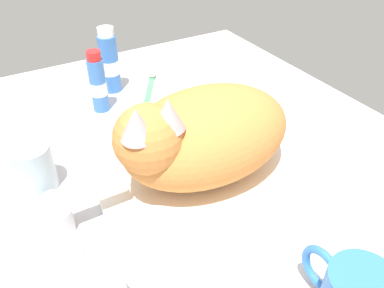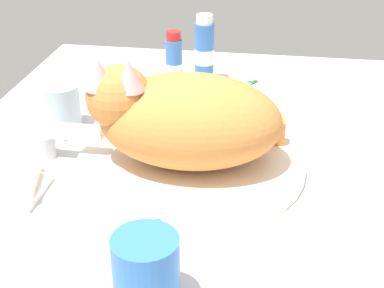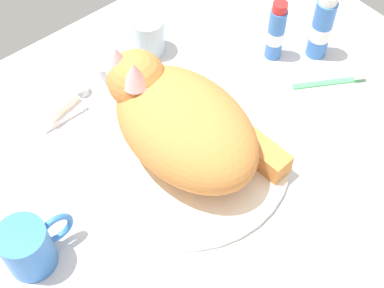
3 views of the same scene
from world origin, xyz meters
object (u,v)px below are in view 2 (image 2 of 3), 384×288
at_px(coffee_mug, 147,270).
at_px(cat, 181,117).
at_px(toothbrush, 239,87).
at_px(toothpaste_bottle, 174,65).
at_px(rinse_cup, 63,106).
at_px(faucet, 54,142).
at_px(mouthwash_bottle, 204,51).
at_px(soap_bar, 19,181).

bearing_deg(coffee_mug, cat, 2.69).
distance_m(cat, toothbrush, 0.34).
distance_m(cat, toothpaste_bottle, 0.30).
relative_size(rinse_cup, toothpaste_bottle, 0.60).
xyz_separation_m(faucet, rinse_cup, (0.11, 0.03, 0.01)).
xyz_separation_m(faucet, coffee_mug, (-0.30, -0.22, 0.02)).
xyz_separation_m(cat, toothpaste_bottle, (0.29, 0.06, -0.03)).
bearing_deg(coffee_mug, mouthwash_bottle, 2.41).
bearing_deg(soap_bar, rinse_cup, 4.13).
height_order(coffee_mug, rinse_cup, coffee_mug).
xyz_separation_m(faucet, mouthwash_bottle, (0.36, -0.19, 0.04)).
distance_m(rinse_cup, mouthwash_bottle, 0.33).
relative_size(coffee_mug, toothpaste_bottle, 0.89).
height_order(soap_bar, mouthwash_bottle, mouthwash_bottle).
distance_m(rinse_cup, soap_bar, 0.23).
height_order(soap_bar, toothbrush, soap_bar).
distance_m(soap_bar, mouthwash_bottle, 0.52).
relative_size(cat, rinse_cup, 3.88).
relative_size(mouthwash_bottle, toothbrush, 1.13).
distance_m(coffee_mug, rinse_cup, 0.47).
height_order(rinse_cup, toothbrush, rinse_cup).
bearing_deg(soap_bar, toothbrush, -32.46).
xyz_separation_m(faucet, toothpaste_bottle, (0.29, -0.14, 0.03)).
height_order(cat, coffee_mug, cat).
height_order(faucet, toothbrush, faucet).
bearing_deg(cat, mouthwash_bottle, 2.18).
bearing_deg(toothpaste_bottle, soap_bar, 159.38).
bearing_deg(cat, rinse_cup, 64.70).
bearing_deg(mouthwash_bottle, toothpaste_bottle, 143.64).
height_order(faucet, rinse_cup, rinse_cup).
bearing_deg(toothpaste_bottle, toothbrush, -74.22).
distance_m(cat, mouthwash_bottle, 0.36).
bearing_deg(toothbrush, toothpaste_bottle, 105.78).
xyz_separation_m(faucet, toothbrush, (0.32, -0.27, -0.02)).
xyz_separation_m(cat, mouthwash_bottle, (0.36, 0.01, -0.02)).
relative_size(faucet, cat, 0.48).
bearing_deg(toothbrush, cat, 169.04).
bearing_deg(cat, toothbrush, -10.96).
xyz_separation_m(coffee_mug, soap_bar, (0.18, 0.23, -0.02)).
xyz_separation_m(rinse_cup, mouthwash_bottle, (0.25, -0.22, 0.03)).
bearing_deg(faucet, coffee_mug, -143.22).
xyz_separation_m(toothpaste_bottle, toothbrush, (0.04, -0.13, -0.05)).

